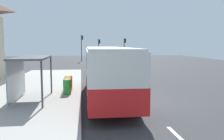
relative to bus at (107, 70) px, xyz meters
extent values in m
cube|color=#38383A|center=(1.71, 13.43, -1.86)|extent=(56.00, 92.00, 0.04)
cube|color=#ADAAA3|center=(-4.69, 1.43, -1.75)|extent=(6.20, 30.00, 0.18)
cube|color=silver|center=(1.96, -6.57, -1.84)|extent=(0.16, 2.20, 0.01)
cube|color=silver|center=(1.96, -1.57, -1.84)|extent=(0.16, 2.20, 0.01)
cube|color=silver|center=(1.96, 3.43, -1.84)|extent=(0.16, 2.20, 0.01)
cube|color=silver|center=(1.96, 8.43, -1.84)|extent=(0.16, 2.20, 0.01)
cube|color=silver|center=(1.96, 13.43, -1.84)|extent=(0.16, 2.20, 0.01)
cube|color=silver|center=(1.96, 18.43, -1.84)|extent=(0.16, 2.20, 0.01)
cube|color=silver|center=(1.96, 23.43, -1.84)|extent=(0.16, 2.20, 0.01)
cube|color=silver|center=(1.96, 28.43, -1.84)|extent=(0.16, 2.20, 0.01)
cube|color=red|center=(0.01, -0.02, -0.77)|extent=(2.69, 11.04, 1.15)
cube|color=silver|center=(0.01, -0.02, 0.53)|extent=(2.69, 11.04, 1.45)
cube|color=silver|center=(0.01, -0.02, 1.31)|extent=(2.56, 10.82, 0.12)
cube|color=black|center=(0.10, 5.43, 0.46)|extent=(2.30, 0.16, 1.22)
cube|color=black|center=(-1.21, -0.50, 0.46)|extent=(0.23, 8.58, 1.10)
cylinder|color=black|center=(-1.05, 3.90, -1.34)|extent=(0.30, 1.00, 1.00)
cylinder|color=black|center=(1.21, 3.86, -1.34)|extent=(0.30, 1.00, 1.00)
cylinder|color=black|center=(-1.18, -3.70, -1.34)|extent=(0.30, 1.00, 1.00)
cylinder|color=black|center=(1.08, -3.74, -1.34)|extent=(0.30, 1.00, 1.00)
cube|color=white|center=(3.91, 20.46, -0.52)|extent=(2.16, 5.26, 1.96)
cube|color=black|center=(3.91, 20.46, -0.19)|extent=(2.13, 3.18, 0.44)
cylinder|color=black|center=(4.75, 18.43, -1.50)|extent=(0.24, 0.69, 0.68)
cylinder|color=black|center=(2.95, 18.49, -1.50)|extent=(0.24, 0.69, 0.68)
cylinder|color=black|center=(4.87, 22.43, -1.50)|extent=(0.24, 0.69, 0.68)
cylinder|color=black|center=(3.07, 22.48, -1.50)|extent=(0.24, 0.69, 0.68)
cube|color=#B7B7BC|center=(4.01, 40.45, -1.22)|extent=(1.94, 4.45, 0.60)
cube|color=black|center=(4.02, 40.65, -0.62)|extent=(1.66, 2.42, 0.60)
cylinder|color=black|center=(4.78, 38.93, -1.52)|extent=(0.22, 0.65, 0.64)
cylinder|color=black|center=(3.15, 38.98, -1.52)|extent=(0.22, 0.65, 0.64)
cylinder|color=black|center=(4.88, 41.93, -1.52)|extent=(0.22, 0.65, 0.64)
cylinder|color=black|center=(3.24, 41.98, -1.52)|extent=(0.22, 0.65, 0.64)
cylinder|color=green|center=(-2.49, 0.98, -1.19)|extent=(0.52, 0.52, 0.95)
cylinder|color=orange|center=(-2.49, 1.68, -1.19)|extent=(0.52, 0.52, 0.95)
cylinder|color=red|center=(-2.49, 2.38, -1.19)|extent=(0.52, 0.52, 0.95)
cylinder|color=yellow|center=(-2.49, 3.08, -1.19)|extent=(0.52, 0.52, 0.95)
cylinder|color=#2D2D2D|center=(7.11, 33.60, 0.49)|extent=(0.14, 0.14, 4.67)
cube|color=black|center=(7.33, 33.60, 2.32)|extent=(0.24, 0.28, 0.84)
sphere|color=#360606|center=(7.45, 33.60, 2.60)|extent=(0.16, 0.16, 0.16)
sphere|color=#3C2C03|center=(7.45, 33.60, 2.32)|extent=(0.16, 0.16, 0.16)
sphere|color=green|center=(7.45, 33.60, 2.04)|extent=(0.16, 0.16, 0.16)
cylinder|color=#2D2D2D|center=(-1.49, 34.40, 0.80)|extent=(0.14, 0.14, 5.28)
cube|color=black|center=(-1.27, 34.40, 2.93)|extent=(0.24, 0.28, 0.84)
sphere|color=#360606|center=(-1.15, 34.40, 3.21)|extent=(0.16, 0.16, 0.16)
sphere|color=#3C2C03|center=(-1.15, 34.40, 2.93)|extent=(0.16, 0.16, 0.16)
sphere|color=green|center=(-1.15, 34.40, 2.65)|extent=(0.16, 0.16, 0.16)
cylinder|color=#2D2D2D|center=(2.01, 35.20, 0.42)|extent=(0.14, 0.14, 4.52)
cube|color=black|center=(2.23, 35.20, 2.17)|extent=(0.24, 0.28, 0.84)
sphere|color=#360606|center=(2.35, 35.20, 2.45)|extent=(0.16, 0.16, 0.16)
sphere|color=#3C2C03|center=(2.35, 35.20, 2.17)|extent=(0.16, 0.16, 0.16)
sphere|color=green|center=(2.35, 35.20, 1.89)|extent=(0.16, 0.16, 0.16)
cube|color=#4C4C51|center=(-4.39, -0.48, 0.79)|extent=(1.80, 4.00, 0.10)
cube|color=#8CA5B2|center=(-5.24, -0.48, -0.41)|extent=(0.06, 3.80, 2.30)
cylinder|color=#4C4C51|center=(-3.54, -2.38, -0.44)|extent=(0.10, 0.10, 2.44)
cylinder|color=#4C4C51|center=(-3.54, 1.42, -0.44)|extent=(0.10, 0.10, 2.44)
camera|label=1|loc=(-1.55, -14.71, 1.54)|focal=38.65mm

